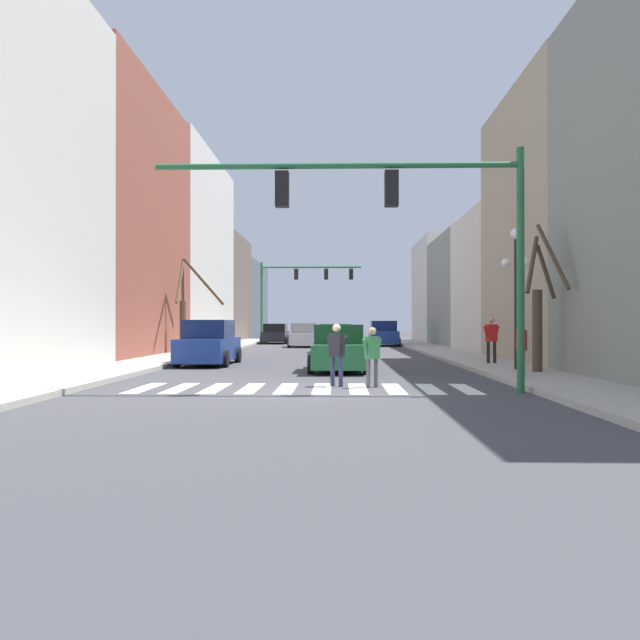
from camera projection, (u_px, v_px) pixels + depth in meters
name	position (u px, v px, depth m)	size (l,w,h in m)	color
ground_plane	(303.00, 391.00, 15.00)	(240.00, 240.00, 0.00)	#424247
sidewalk_left	(32.00, 388.00, 15.19)	(2.47, 90.00, 0.15)	#ADA89E
sidewalk_right	(580.00, 389.00, 14.82)	(2.47, 90.00, 0.15)	#ADA89E
building_row_left	(158.00, 256.00, 40.57)	(6.00, 68.36, 13.54)	beige
building_row_right	(532.00, 261.00, 31.99)	(6.00, 50.11, 11.17)	gray
crosswalk_stripes	(304.00, 388.00, 15.68)	(8.55, 2.60, 0.01)	white
traffic_signal_near	(404.00, 211.00, 14.68)	(8.71, 0.28, 5.77)	#236038
traffic_signal_far	(299.00, 283.00, 48.82)	(7.91, 0.28, 6.44)	#236038
street_lamp_right_corner	(516.00, 270.00, 20.19)	(0.95, 0.36, 4.58)	black
car_parked_left_near	(275.00, 334.00, 50.51)	(2.14, 4.72, 1.61)	black
car_parked_right_near	(336.00, 339.00, 35.08)	(2.12, 4.82, 1.60)	#236B38
car_driving_toward_lane	(209.00, 344.00, 24.59)	(2.04, 4.71, 1.77)	navy
car_parked_right_mid	(383.00, 334.00, 45.02)	(2.20, 4.12, 1.82)	navy
car_at_intersection	(304.00, 336.00, 43.17)	(2.07, 4.32, 1.64)	silver
car_parked_right_far	(339.00, 349.00, 21.39)	(2.00, 4.36, 1.60)	#236B38
pedestrian_on_left_sidewalk	(337.00, 349.00, 16.18)	(0.59, 0.51, 1.63)	#282D47
pedestrian_on_right_sidewalk	(522.00, 344.00, 17.42)	(0.44, 0.59, 1.54)	#7A705B
pedestrian_crossing_street	(372.00, 352.00, 15.90)	(0.56, 0.48, 1.54)	#4C4C51
pedestrian_waiting_at_curb	(491.00, 336.00, 23.34)	(0.71, 0.39, 1.72)	black
street_tree_left_far	(185.00, 310.00, 31.70)	(2.38, 3.49, 4.85)	brown
street_tree_right_near	(539.00, 311.00, 19.15)	(1.24, 1.49, 4.57)	#473828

